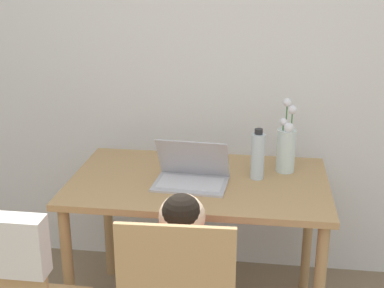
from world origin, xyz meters
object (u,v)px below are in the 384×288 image
(laptop, at_px, (192,173))
(flower_vase, at_px, (286,146))
(water_bottle, at_px, (258,155))
(person_seated, at_px, (184,276))

(laptop, relative_size, flower_vase, 0.96)
(water_bottle, bearing_deg, laptop, -161.65)
(laptop, xyz_separation_m, water_bottle, (0.30, 0.10, 0.06))
(flower_vase, bearing_deg, person_seated, -116.59)
(person_seated, height_order, water_bottle, water_bottle)
(flower_vase, height_order, water_bottle, flower_vase)
(person_seated, distance_m, laptop, 0.58)
(person_seated, bearing_deg, laptop, -87.15)
(person_seated, bearing_deg, water_bottle, -113.00)
(water_bottle, bearing_deg, person_seated, -110.79)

